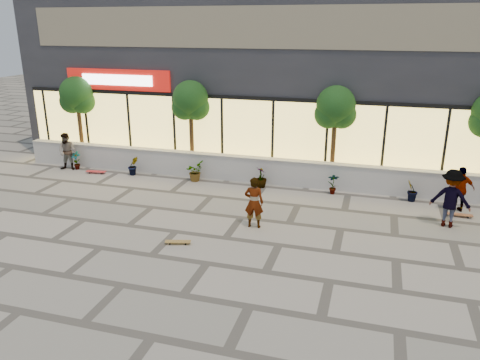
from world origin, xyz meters
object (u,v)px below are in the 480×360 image
(skateboard_center, at_px, (178,242))
(skateboard_left, at_px, (96,172))
(skater_left, at_px, (67,152))
(tree_mideast, at_px, (336,110))
(skater_center, at_px, (254,202))
(tree_midwest, at_px, (190,103))
(skater_right_near, at_px, (461,189))
(tree_west, at_px, (77,97))
(skateboard_right_near, at_px, (460,215))
(skater_right_far, at_px, (451,198))

(skateboard_center, relative_size, skateboard_left, 0.88)
(skater_left, bearing_deg, tree_mideast, -1.64)
(skater_center, relative_size, skateboard_center, 2.14)
(tree_midwest, distance_m, skateboard_center, 7.78)
(skater_left, distance_m, skater_right_near, 15.80)
(skateboard_left, bearing_deg, tree_west, 130.15)
(tree_west, distance_m, tree_mideast, 11.50)
(skater_right_near, xyz_separation_m, skateboard_left, (-14.35, 0.22, -0.71))
(tree_west, distance_m, skateboard_center, 10.77)
(tree_midwest, distance_m, skateboard_right_near, 11.13)
(tree_west, bearing_deg, tree_midwest, 0.00)
(skateboard_left, distance_m, skateboard_right_near, 14.37)
(skater_right_near, height_order, skateboard_center, skater_right_near)
(tree_mideast, height_order, skater_right_near, tree_mideast)
(skateboard_center, bearing_deg, tree_mideast, 46.11)
(tree_west, xyz_separation_m, skateboard_center, (7.79, -6.85, -2.91))
(skater_center, relative_size, skateboard_left, 1.89)
(skater_center, height_order, skater_left, skater_center)
(skater_right_near, relative_size, skateboard_center, 2.04)
(skater_right_far, distance_m, skateboard_right_near, 1.35)
(tree_mideast, bearing_deg, skater_left, -172.93)
(skater_right_near, bearing_deg, tree_mideast, -36.18)
(tree_west, bearing_deg, skateboard_left, -43.16)
(tree_mideast, relative_size, skateboard_right_near, 4.83)
(skater_right_far, bearing_deg, tree_midwest, -5.11)
(skateboard_center, xyz_separation_m, skateboard_left, (-6.14, 5.30, 0.01))
(tree_mideast, xyz_separation_m, skater_right_far, (4.00, -3.21, -2.05))
(tree_west, relative_size, skater_left, 2.38)
(tree_west, xyz_separation_m, tree_midwest, (5.50, 0.00, 0.00))
(skater_left, xyz_separation_m, skateboard_center, (7.58, -5.45, -0.75))
(tree_midwest, relative_size, skater_right_near, 2.48)
(skater_right_far, bearing_deg, skateboard_left, 5.84)
(tree_west, distance_m, skater_right_far, 15.96)
(skater_left, xyz_separation_m, skateboard_right_near, (15.80, -0.90, -0.74))
(skater_left, distance_m, skater_right_far, 15.40)
(skater_center, bearing_deg, skater_left, -26.38)
(skater_left, bearing_deg, skater_right_far, -15.47)
(tree_midwest, relative_size, skateboard_right_near, 4.83)
(tree_west, relative_size, tree_midwest, 1.00)
(tree_west, bearing_deg, skater_right_far, -11.72)
(skateboard_left, bearing_deg, skater_left, 167.56)
(skater_right_near, relative_size, skateboard_right_near, 1.95)
(skater_right_far, bearing_deg, skateboard_right_near, -106.02)
(skater_left, relative_size, skateboard_center, 2.13)
(skater_center, height_order, skater_right_far, skater_right_far)
(skater_right_far, bearing_deg, skateboard_center, 37.92)
(tree_midwest, height_order, skateboard_center, tree_midwest)
(skater_left, xyz_separation_m, skateboard_left, (1.44, -0.15, -0.74))
(skateboard_left, bearing_deg, tree_midwest, 15.17)
(tree_midwest, height_order, tree_mideast, same)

